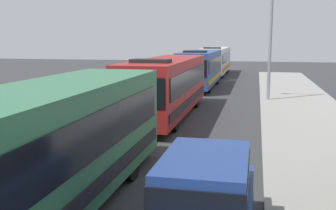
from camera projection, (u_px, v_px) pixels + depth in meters
name	position (u px, v px, depth m)	size (l,w,h in m)	color
bus_lead	(37.00, 151.00, 8.75)	(2.58, 11.49, 3.21)	#33724C
bus_second_in_line	(167.00, 85.00, 21.27)	(2.58, 11.21, 3.21)	maroon
bus_middle	(201.00, 68.00, 33.81)	(2.58, 10.63, 3.21)	#284C8C
bus_fourth_in_line	(216.00, 60.00, 45.79)	(2.58, 12.23, 3.21)	silver
white_suv	(204.00, 201.00, 7.74)	(1.86, 4.74, 1.90)	navy
streetlamp_mid	(271.00, 24.00, 25.67)	(5.32, 0.28, 7.93)	gray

